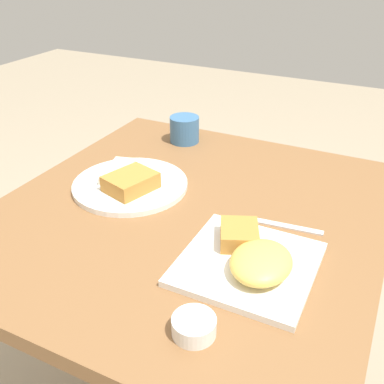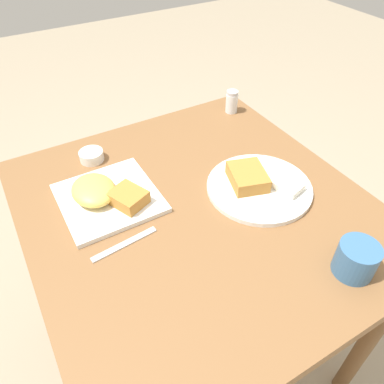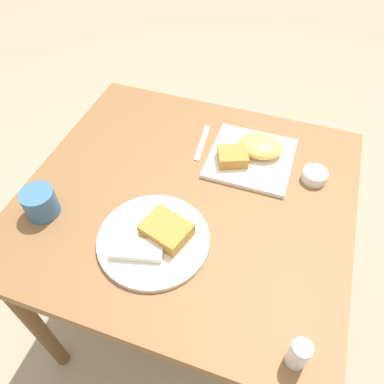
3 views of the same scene
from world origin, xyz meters
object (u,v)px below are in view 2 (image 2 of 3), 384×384
object	(u,v)px
plate_square_near	(106,195)
sauce_ramekin	(91,156)
coffee_mug	(356,259)
butter_knife	(124,244)
plate_oval_far	(258,184)
salt_shaker	(232,103)

from	to	relation	value
plate_square_near	sauce_ramekin	world-z (taller)	plate_square_near
coffee_mug	butter_knife	bearing A→B (deg)	-128.28
plate_oval_far	coffee_mug	bearing A→B (deg)	1.92
coffee_mug	sauce_ramekin	bearing A→B (deg)	-151.86
plate_oval_far	coffee_mug	xyz separation A→B (m)	(0.33, 0.01, 0.02)
salt_shaker	coffee_mug	bearing A→B (deg)	-13.04
sauce_ramekin	butter_knife	xyz separation A→B (m)	(0.36, -0.04, -0.01)
plate_square_near	sauce_ramekin	xyz separation A→B (m)	(-0.20, 0.03, -0.00)
sauce_ramekin	salt_shaker	size ratio (longest dim) A/B	0.90
plate_oval_far	coffee_mug	distance (m)	0.33
salt_shaker	coffee_mug	xyz separation A→B (m)	(0.72, -0.17, 0.01)
butter_knife	coffee_mug	world-z (taller)	coffee_mug
salt_shaker	butter_knife	xyz separation A→B (m)	(0.39, -0.58, -0.03)
butter_knife	coffee_mug	distance (m)	0.53
butter_knife	plate_square_near	bearing A→B (deg)	78.38
plate_oval_far	salt_shaker	world-z (taller)	salt_shaker
salt_shaker	butter_knife	distance (m)	0.70
plate_square_near	plate_oval_far	xyz separation A→B (m)	(0.16, 0.38, -0.01)
plate_square_near	salt_shaker	xyz separation A→B (m)	(-0.22, 0.56, 0.01)
plate_square_near	butter_knife	xyz separation A→B (m)	(0.17, -0.02, -0.02)
plate_square_near	salt_shaker	bearing A→B (deg)	111.78
plate_oval_far	butter_knife	xyz separation A→B (m)	(0.00, -0.40, -0.01)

